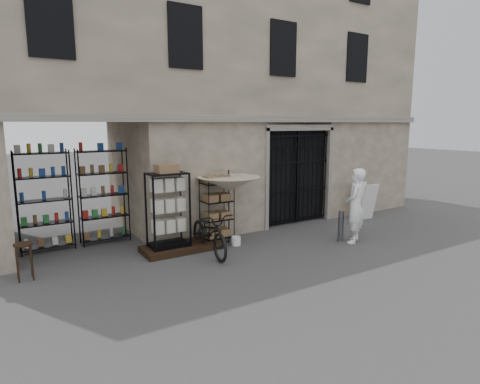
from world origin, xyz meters
TOP-DOWN VIEW (x-y plane):
  - ground at (0.00, 0.00)m, footprint 80.00×80.00m
  - main_building at (0.00, 4.00)m, footprint 14.00×4.00m
  - shop_recess at (-4.50, 2.80)m, footprint 3.00×1.70m
  - shop_shelving at (-4.55, 3.30)m, footprint 2.70×0.50m
  - iron_gate at (1.75, 2.28)m, footprint 2.50×0.21m
  - step_platform at (-2.40, 1.55)m, footprint 2.00×0.90m
  - display_cabinet at (-2.74, 1.57)m, footprint 1.04×0.81m
  - wire_rack at (-1.36, 1.66)m, footprint 0.84×0.68m
  - market_umbrella at (-1.08, 1.51)m, footprint 1.69×1.71m
  - white_bucket at (-1.05, 1.19)m, footprint 0.30×0.30m
  - bicycle at (-1.96, 0.94)m, footprint 0.80×1.13m
  - wooden_stool at (-5.89, 1.46)m, footprint 0.47×0.47m
  - steel_bollard at (1.54, 0.03)m, footprint 0.18×0.18m
  - shopkeeper at (1.75, -0.24)m, footprint 1.72×2.04m
  - easel_sign at (4.02, 1.38)m, footprint 0.64×0.72m

SIDE VIEW (x-z plane):
  - ground at x=0.00m, z-range 0.00..0.00m
  - bicycle at x=-1.96m, z-range -1.01..1.01m
  - shopkeeper at x=1.75m, z-range -0.24..0.24m
  - step_platform at x=-2.40m, z-range 0.00..0.15m
  - white_bucket at x=-1.05m, z-range 0.00..0.23m
  - wooden_stool at x=-5.89m, z-range 0.02..0.78m
  - steel_bollard at x=1.54m, z-range 0.00..0.82m
  - easel_sign at x=4.02m, z-range 0.02..1.21m
  - wire_rack at x=-1.36m, z-range -0.02..1.68m
  - display_cabinet at x=-2.74m, z-range -0.02..1.95m
  - shop_shelving at x=-4.55m, z-range 0.00..2.50m
  - iron_gate at x=1.75m, z-range 0.00..3.00m
  - shop_recess at x=-4.50m, z-range 0.00..3.00m
  - market_umbrella at x=-1.08m, z-range 0.51..2.85m
  - main_building at x=0.00m, z-range 0.00..9.00m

